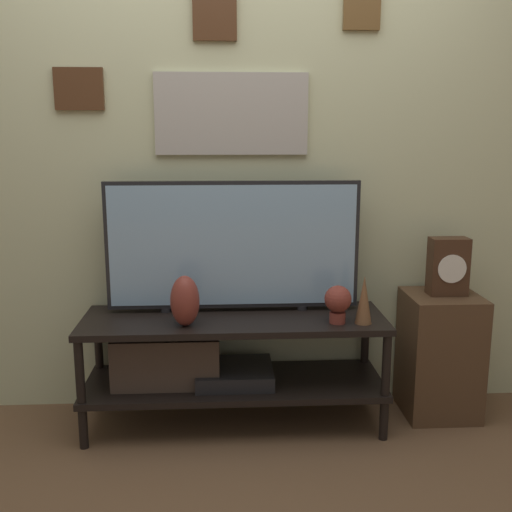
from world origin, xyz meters
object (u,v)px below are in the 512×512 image
television (234,245)px  vase_urn_stoneware (185,301)px  decorative_bust (338,301)px  mantel_clock (448,266)px  vase_slim_bronze (364,300)px

television → vase_urn_stoneware: television is taller
television → vase_urn_stoneware: (-0.22, -0.21, -0.21)m
decorative_bust → mantel_clock: size_ratio=0.62×
vase_slim_bronze → decorative_bust: 0.12m
vase_urn_stoneware → decorative_bust: 0.68m
television → decorative_bust: television is taller
television → vase_urn_stoneware: bearing=-136.5°
decorative_bust → vase_slim_bronze: bearing=-6.1°
vase_slim_bronze → vase_urn_stoneware: (-0.80, 0.01, 0.00)m
vase_slim_bronze → mantel_clock: (0.45, 0.19, 0.11)m
television → vase_urn_stoneware: size_ratio=5.24×
mantel_clock → vase_urn_stoneware: bearing=-172.1°
decorative_bust → mantel_clock: (0.56, 0.17, 0.11)m
vase_slim_bronze → vase_urn_stoneware: vase_urn_stoneware is taller
television → vase_slim_bronze: 0.65m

